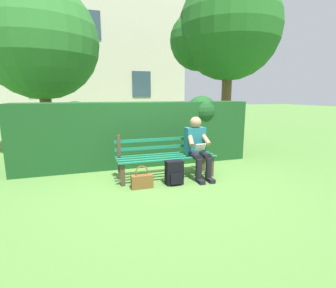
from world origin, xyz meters
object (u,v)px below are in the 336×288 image
object	(u,v)px
person_seated	(197,146)
tree	(224,31)
handbag	(142,181)
park_bench	(165,156)
backpack	(174,173)
tree_far	(35,44)

from	to	relation	value
person_seated	tree	xyz separation A→B (m)	(-2.18, -2.99, 2.86)
tree	handbag	bearing A→B (deg)	44.60
park_bench	backpack	distance (m)	0.50
park_bench	person_seated	distance (m)	0.64
backpack	handbag	xyz separation A→B (m)	(0.59, 0.00, -0.08)
park_bench	backpack	world-z (taller)	park_bench
backpack	tree_far	distance (m)	5.36
park_bench	tree_far	world-z (taller)	tree_far
tree_far	person_seated	bearing A→B (deg)	131.75
tree_far	handbag	bearing A→B (deg)	117.70
park_bench	handbag	distance (m)	0.78
backpack	handbag	distance (m)	0.59
person_seated	backpack	xyz separation A→B (m)	(0.57, 0.29, -0.40)
backpack	handbag	bearing A→B (deg)	0.11
tree	tree_far	world-z (taller)	tree
person_seated	backpack	bearing A→B (deg)	27.12
tree	tree_far	xyz separation A→B (m)	(5.35, -0.56, -0.58)
park_bench	tree	bearing A→B (deg)	-134.44
park_bench	tree_far	xyz separation A→B (m)	(2.58, -3.38, 2.48)
person_seated	tree	distance (m)	4.68
park_bench	handbag	xyz separation A→B (m)	(0.56, 0.46, -0.29)
tree	park_bench	bearing A→B (deg)	45.56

